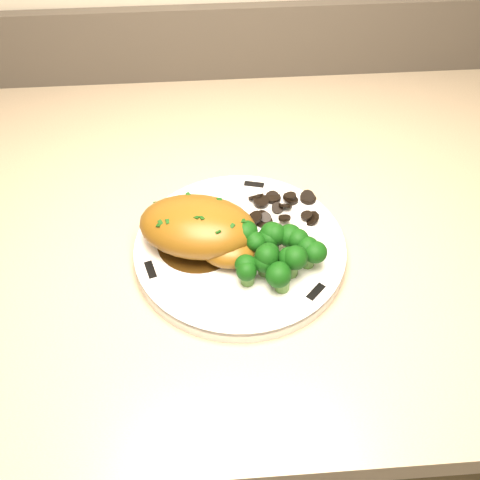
{
  "coord_description": "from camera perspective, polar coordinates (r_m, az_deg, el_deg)",
  "views": [
    {
      "loc": [
        0.29,
        1.12,
        1.45
      ],
      "look_at": [
        0.32,
        1.59,
        0.93
      ],
      "focal_mm": 45.0,
      "sensor_mm": 36.0,
      "label": 1
    }
  ],
  "objects": [
    {
      "name": "gravy_pool",
      "position": [
        0.72,
        -3.95,
        -0.17
      ],
      "size": [
        0.1,
        0.1,
        0.0
      ],
      "primitive_type": "cylinder",
      "color": "#38220A",
      "rests_on": "plate"
    },
    {
      "name": "broccoli_florets",
      "position": [
        0.67,
        3.53,
        -1.43
      ],
      "size": [
        0.09,
        0.09,
        0.04
      ],
      "rotation": [
        0.0,
        0.0,
        -0.28
      ],
      "color": "#518136",
      "rests_on": "plate"
    },
    {
      "name": "rim_accent_2",
      "position": [
        0.67,
        7.2,
        -4.9
      ],
      "size": [
        0.02,
        0.03,
        0.0
      ],
      "primitive_type": "cube",
      "rotation": [
        0.0,
        0.0,
        7.09
      ],
      "color": "black",
      "rests_on": "plate"
    },
    {
      "name": "plate",
      "position": [
        0.72,
        -0.0,
        -1.0
      ],
      "size": [
        0.27,
        0.27,
        0.02
      ],
      "primitive_type": "cylinder",
      "rotation": [
        0.0,
        0.0,
        -0.1
      ],
      "color": "white",
      "rests_on": "counter"
    },
    {
      "name": "mushroom_pile",
      "position": [
        0.75,
        3.63,
        3.14
      ],
      "size": [
        0.08,
        0.06,
        0.02
      ],
      "color": "black",
      "rests_on": "plate"
    },
    {
      "name": "chicken_breast",
      "position": [
        0.7,
        -3.73,
        1.04
      ],
      "size": [
        0.16,
        0.12,
        0.05
      ],
      "rotation": [
        0.0,
        0.0,
        -0.24
      ],
      "color": "brown",
      "rests_on": "plate"
    },
    {
      "name": "rim_accent_0",
      "position": [
        0.79,
        1.34,
        5.28
      ],
      "size": [
        0.03,
        0.02,
        0.0
      ],
      "primitive_type": "cube",
      "rotation": [
        0.0,
        0.0,
        2.9
      ],
      "color": "black",
      "rests_on": "plate"
    },
    {
      "name": "counter",
      "position": [
        1.16,
        -13.87,
        -13.99
      ],
      "size": [
        2.09,
        0.69,
        1.02
      ],
      "color": "brown",
      "rests_on": "ground"
    },
    {
      "name": "rim_accent_1",
      "position": [
        0.69,
        -8.49,
        -2.81
      ],
      "size": [
        0.02,
        0.03,
        0.0
      ],
      "primitive_type": "cube",
      "rotation": [
        0.0,
        0.0,
        4.99
      ],
      "color": "black",
      "rests_on": "plate"
    }
  ]
}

